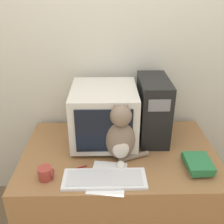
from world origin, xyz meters
TOP-DOWN VIEW (x-y plane):
  - wall_back at (0.00, 0.89)m, footprint 7.00×0.05m
  - desk at (0.00, 0.41)m, footprint 1.30×0.82m
  - crt_monitor at (-0.10, 0.55)m, footprint 0.44×0.47m
  - computer_tower at (0.24, 0.60)m, footprint 0.20×0.40m
  - keyboard at (-0.10, 0.12)m, footprint 0.48×0.18m
  - cat at (0.00, 0.33)m, footprint 0.29×0.24m
  - book_stack at (0.47, 0.21)m, footprint 0.15×0.22m
  - pen at (-0.28, 0.22)m, footprint 0.14×0.07m
  - paper_sheet at (-0.08, 0.14)m, footprint 0.25×0.32m
  - mug at (-0.44, 0.14)m, footprint 0.09×0.08m

SIDE VIEW (x-z plane):
  - desk at x=0.00m, z-range 0.00..0.70m
  - paper_sheet at x=-0.08m, z-range 0.70..0.70m
  - pen at x=-0.28m, z-range 0.70..0.71m
  - keyboard at x=-0.10m, z-range 0.70..0.72m
  - book_stack at x=0.47m, z-range 0.70..0.77m
  - mug at x=-0.44m, z-range 0.70..0.78m
  - cat at x=0.00m, z-range 0.67..1.07m
  - crt_monitor at x=-0.10m, z-range 0.71..1.11m
  - computer_tower at x=0.24m, z-range 0.70..1.15m
  - wall_back at x=0.00m, z-range 0.00..2.50m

